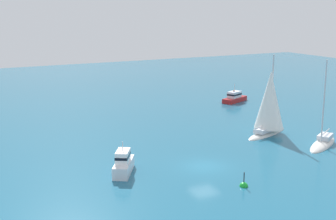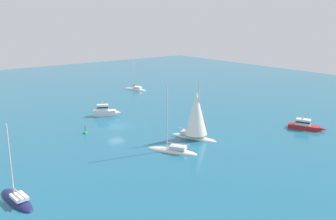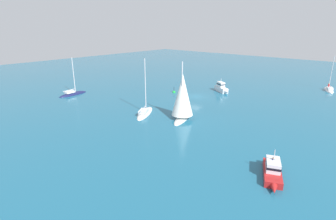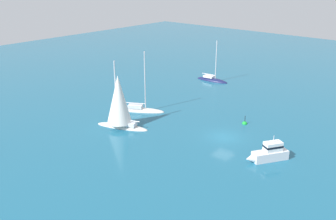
# 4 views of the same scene
# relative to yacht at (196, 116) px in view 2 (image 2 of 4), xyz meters

# --- Properties ---
(ground_plane) EXTENTS (164.82, 164.82, 0.00)m
(ground_plane) POSITION_rel_yacht_xyz_m (-12.67, -6.42, -3.47)
(ground_plane) COLOR #1E607F
(yacht) EXTENTS (7.61, 4.47, 9.57)m
(yacht) POSITION_rel_yacht_xyz_m (0.00, 0.00, 0.00)
(yacht) COLOR silver
(yacht) RESTS_ON ground
(yacht_1) EXTENTS (7.14, 5.19, 9.67)m
(yacht_1) POSITION_rel_yacht_xyz_m (2.33, -6.27, -3.32)
(yacht_1) COLOR silver
(yacht_1) RESTS_ON ground
(sailboat) EXTENTS (6.77, 3.82, 8.27)m
(sailboat) POSITION_rel_yacht_xyz_m (-37.48, 13.50, -3.34)
(sailboat) COLOR white
(sailboat) RESTS_ON ground
(launch) EXTENTS (5.90, 3.44, 2.79)m
(launch) POSITION_rel_yacht_xyz_m (7.48, 17.25, -2.81)
(launch) COLOR #B21E1E
(launch) RESTS_ON ground
(powerboat) EXTENTS (3.70, 4.98, 2.96)m
(powerboat) POSITION_rel_yacht_xyz_m (-19.85, -4.41, -2.62)
(powerboat) COLOR white
(powerboat) RESTS_ON ground
(sloop) EXTENTS (6.67, 2.31, 8.43)m
(sloop) POSITION_rel_yacht_xyz_m (3.64, -27.28, -3.36)
(sloop) COLOR #191E4C
(sloop) RESTS_ON ground
(channel_buoy) EXTENTS (0.72, 0.72, 1.58)m
(channel_buoy) POSITION_rel_yacht_xyz_m (-12.37, -12.14, -3.46)
(channel_buoy) COLOR green
(channel_buoy) RESTS_ON ground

